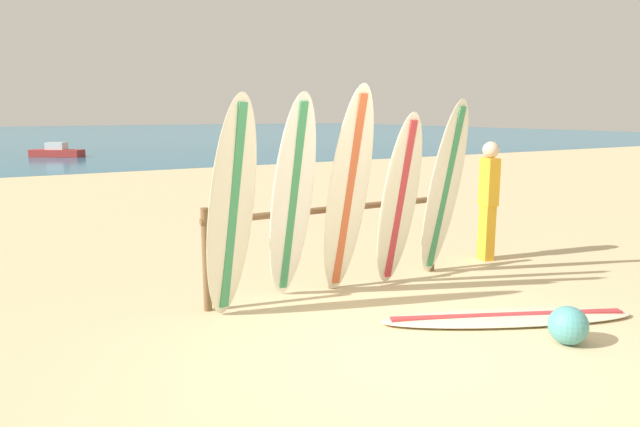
{
  "coord_description": "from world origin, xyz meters",
  "views": [
    {
      "loc": [
        -3.12,
        -3.75,
        2.17
      ],
      "look_at": [
        0.41,
        2.37,
        0.9
      ],
      "focal_mm": 31.78,
      "sensor_mm": 36.0,
      "label": 1
    }
  ],
  "objects": [
    {
      "name": "ground_plane",
      "position": [
        0.0,
        0.0,
        0.0
      ],
      "size": [
        120.0,
        120.0,
        0.0
      ],
      "primitive_type": "plane",
      "color": "#D3BC8C"
    },
    {
      "name": "ocean_water",
      "position": [
        0.0,
        58.0,
        0.0
      ],
      "size": [
        120.0,
        80.0,
        0.01
      ],
      "primitive_type": "cube",
      "color": "#196B93",
      "rests_on": "ground"
    },
    {
      "name": "surfboard_rack",
      "position": [
        0.41,
        2.07,
        0.76
      ],
      "size": [
        3.32,
        0.09,
        1.15
      ],
      "color": "brown",
      "rests_on": "ground"
    },
    {
      "name": "surfboard_leaning_far_left",
      "position": [
        -1.06,
        1.64,
        1.19
      ],
      "size": [
        0.65,
        0.67,
        2.37
      ],
      "color": "silver",
      "rests_on": "ground"
    },
    {
      "name": "surfboard_leaning_left",
      "position": [
        -0.27,
        1.81,
        1.2
      ],
      "size": [
        0.57,
        0.87,
        2.39
      ],
      "color": "white",
      "rests_on": "ground"
    },
    {
      "name": "surfboard_leaning_center_left",
      "position": [
        0.36,
        1.64,
        1.24
      ],
      "size": [
        0.6,
        0.89,
        2.48
      ],
      "color": "white",
      "rests_on": "ground"
    },
    {
      "name": "surfboard_leaning_center",
      "position": [
        1.1,
        1.65,
        1.09
      ],
      "size": [
        0.57,
        0.73,
        2.19
      ],
      "color": "silver",
      "rests_on": "ground"
    },
    {
      "name": "surfboard_leaning_center_right",
      "position": [
        1.92,
        1.76,
        1.17
      ],
      "size": [
        0.52,
        0.67,
        2.35
      ],
      "color": "white",
      "rests_on": "ground"
    },
    {
      "name": "surfboard_lying_on_sand",
      "position": [
        1.44,
        0.18,
        0.04
      ],
      "size": [
        2.72,
        1.61,
        0.08
      ],
      "color": "beige",
      "rests_on": "ground"
    },
    {
      "name": "beachgoer_standing",
      "position": [
        3.12,
        2.13,
        0.97
      ],
      "size": [
        0.24,
        0.32,
        1.75
      ],
      "color": "gold",
      "rests_on": "ground"
    },
    {
      "name": "small_boat_offshore",
      "position": [
        -0.39,
        27.05,
        0.26
      ],
      "size": [
        2.51,
        2.14,
        0.71
      ],
      "color": "#B22D28",
      "rests_on": "ocean_water"
    },
    {
      "name": "beach_ball",
      "position": [
        1.45,
        -0.52,
        0.18
      ],
      "size": [
        0.37,
        0.37,
        0.37
      ],
      "primitive_type": "sphere",
      "color": "teal",
      "rests_on": "ground"
    }
  ]
}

